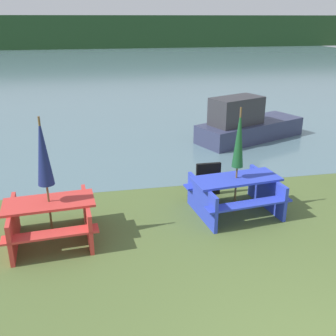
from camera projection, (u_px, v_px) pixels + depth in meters
name	position (u px, v px, depth m)	size (l,w,h in m)	color
water	(118.00, 66.00, 32.29)	(60.00, 50.00, 0.00)	slate
far_treeline	(105.00, 32.00, 49.88)	(80.00, 1.60, 4.00)	#1E3D1E
picnic_table_red	(51.00, 217.00, 6.88)	(1.65, 1.50, 0.77)	red
picnic_table_blue	(235.00, 191.00, 7.89)	(1.89, 1.58, 0.76)	blue
umbrella_navy	(43.00, 152.00, 6.45)	(0.28, 0.28, 2.26)	brown
umbrella_darkgreen	(239.00, 139.00, 7.50)	(0.22, 0.22, 2.17)	brown
boat	(246.00, 124.00, 12.62)	(3.88, 2.57, 1.44)	#333856
signboard	(208.00, 179.00, 8.71)	(0.55, 0.08, 0.75)	black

